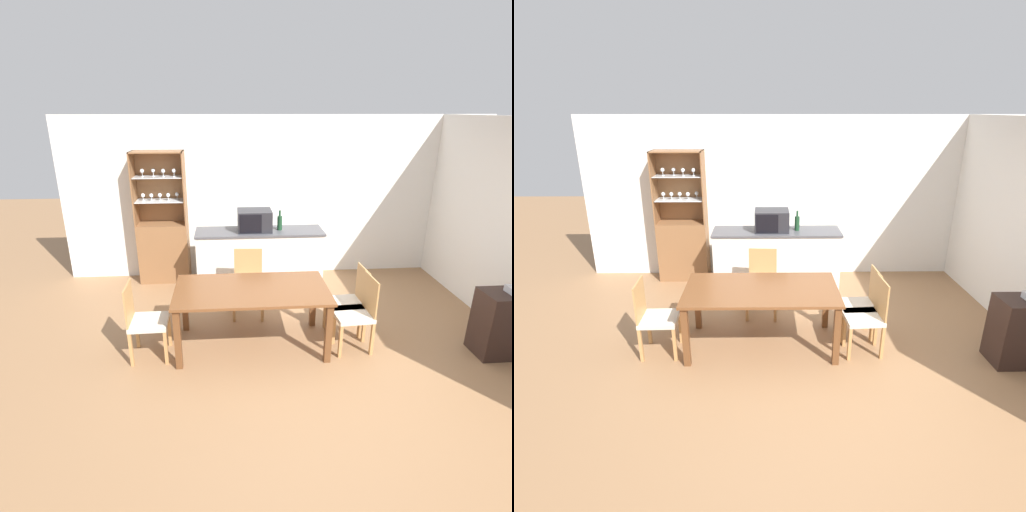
# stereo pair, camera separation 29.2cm
# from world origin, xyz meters

# --- Properties ---
(ground_plane) EXTENTS (18.00, 18.00, 0.00)m
(ground_plane) POSITION_xyz_m (0.00, 0.00, 0.00)
(ground_plane) COLOR #936B47
(wall_back) EXTENTS (6.80, 0.06, 2.55)m
(wall_back) POSITION_xyz_m (0.00, 2.63, 1.27)
(wall_back) COLOR white
(wall_back) RESTS_ON ground_plane
(kitchen_counter) EXTENTS (1.89, 0.55, 0.94)m
(kitchen_counter) POSITION_xyz_m (-0.36, 1.94, 0.47)
(kitchen_counter) COLOR white
(kitchen_counter) RESTS_ON ground_plane
(display_cabinet) EXTENTS (0.78, 0.38, 2.04)m
(display_cabinet) POSITION_xyz_m (-1.84, 2.42, 0.62)
(display_cabinet) COLOR brown
(display_cabinet) RESTS_ON ground_plane
(dining_table) EXTENTS (1.73, 0.92, 0.73)m
(dining_table) POSITION_xyz_m (-0.58, 0.38, 0.63)
(dining_table) COLOR brown
(dining_table) RESTS_ON ground_plane
(dining_chair_side_right_far) EXTENTS (0.43, 0.43, 0.88)m
(dining_chair_side_right_far) POSITION_xyz_m (0.61, 0.52, 0.44)
(dining_chair_side_right_far) COLOR beige
(dining_chair_side_right_far) RESTS_ON ground_plane
(dining_chair_head_far) EXTENTS (0.43, 0.43, 0.88)m
(dining_chair_head_far) POSITION_xyz_m (-0.57, 1.16, 0.44)
(dining_chair_head_far) COLOR beige
(dining_chair_head_far) RESTS_ON ground_plane
(dining_chair_side_left_near) EXTENTS (0.42, 0.42, 0.88)m
(dining_chair_side_left_near) POSITION_xyz_m (-1.76, 0.24, 0.44)
(dining_chair_side_left_near) COLOR beige
(dining_chair_side_left_near) RESTS_ON ground_plane
(dining_chair_side_right_near) EXTENTS (0.43, 0.43, 0.88)m
(dining_chair_side_right_near) POSITION_xyz_m (0.61, 0.25, 0.44)
(dining_chair_side_right_near) COLOR beige
(dining_chair_side_right_near) RESTS_ON ground_plane
(microwave) EXTENTS (0.49, 0.40, 0.31)m
(microwave) POSITION_xyz_m (-0.43, 1.96, 1.09)
(microwave) COLOR #232328
(microwave) RESTS_ON kitchen_counter
(wine_bottle) EXTENTS (0.07, 0.07, 0.30)m
(wine_bottle) POSITION_xyz_m (-0.06, 1.96, 1.05)
(wine_bottle) COLOR #193D23
(wine_bottle) RESTS_ON kitchen_counter
(side_cabinet) EXTENTS (0.62, 0.38, 0.76)m
(side_cabinet) POSITION_xyz_m (2.24, 0.00, 0.38)
(side_cabinet) COLOR black
(side_cabinet) RESTS_ON ground_plane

